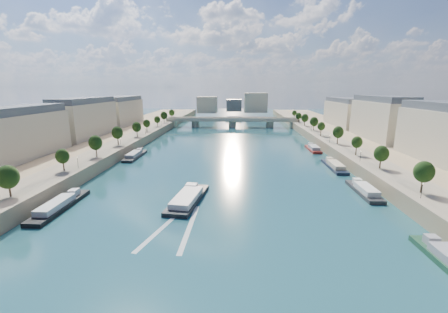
# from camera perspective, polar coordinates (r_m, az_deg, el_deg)

# --- Properties ---
(ground) EXTENTS (700.00, 700.00, 0.00)m
(ground) POSITION_cam_1_polar(r_m,az_deg,el_deg) (135.30, 0.66, -1.24)
(ground) COLOR #0D323A
(ground) RESTS_ON ground
(quay_left) EXTENTS (44.00, 520.00, 5.00)m
(quay_left) POSITION_cam_1_polar(r_m,az_deg,el_deg) (154.78, -27.05, 0.09)
(quay_left) COLOR #9E8460
(quay_left) RESTS_ON ground
(quay_right) EXTENTS (44.00, 520.00, 5.00)m
(quay_right) POSITION_cam_1_polar(r_m,az_deg,el_deg) (150.66, 29.19, -0.47)
(quay_right) COLOR #9E8460
(quay_right) RESTS_ON ground
(pave_left) EXTENTS (14.00, 520.00, 0.10)m
(pave_left) POSITION_cam_1_polar(r_m,az_deg,el_deg) (147.44, -22.07, 1.00)
(pave_left) COLOR gray
(pave_left) RESTS_ON quay_left
(pave_right) EXTENTS (14.00, 520.00, 0.10)m
(pave_right) POSITION_cam_1_polar(r_m,az_deg,el_deg) (144.03, 23.96, 0.56)
(pave_right) COLOR gray
(pave_right) RESTS_ON quay_right
(trees_left) EXTENTS (4.80, 268.80, 8.26)m
(trees_left) POSITION_cam_1_polar(r_m,az_deg,el_deg) (147.47, -21.23, 3.23)
(trees_left) COLOR #382B1E
(trees_left) RESTS_ON ground
(trees_right) EXTENTS (4.80, 268.80, 8.26)m
(trees_right) POSITION_cam_1_polar(r_m,az_deg,el_deg) (151.59, 22.11, 3.40)
(trees_right) COLOR #382B1E
(trees_right) RESTS_ON ground
(lamps_left) EXTENTS (0.36, 200.36, 4.28)m
(lamps_left) POSITION_cam_1_polar(r_m,az_deg,el_deg) (136.16, -22.16, 1.23)
(lamps_left) COLOR black
(lamps_left) RESTS_ON ground
(lamps_right) EXTENTS (0.36, 200.36, 4.28)m
(lamps_right) POSITION_cam_1_polar(r_m,az_deg,el_deg) (146.55, 21.73, 2.05)
(lamps_right) COLOR black
(lamps_right) RESTS_ON ground
(buildings_left) EXTENTS (16.00, 226.00, 23.20)m
(buildings_left) POSITION_cam_1_polar(r_m,az_deg,el_deg) (169.50, -29.41, 5.65)
(buildings_left) COLOR beige
(buildings_left) RESTS_ON ground
(buildings_right) EXTENTS (16.00, 226.00, 23.20)m
(buildings_right) POSITION_cam_1_polar(r_m,az_deg,el_deg) (165.06, 31.96, 5.19)
(buildings_right) COLOR beige
(buildings_right) RESTS_ON ground
(skyline) EXTENTS (79.00, 42.00, 22.00)m
(skyline) POSITION_cam_1_polar(r_m,az_deg,el_deg) (351.04, 2.43, 10.01)
(skyline) COLOR beige
(skyline) RESTS_ON ground
(bridge) EXTENTS (112.00, 12.00, 8.15)m
(bridge) POSITION_cam_1_polar(r_m,az_deg,el_deg) (257.61, 1.61, 6.76)
(bridge) COLOR #C1B79E
(bridge) RESTS_ON ground
(tour_barge) EXTENTS (10.35, 25.52, 3.57)m
(tour_barge) POSITION_cam_1_polar(r_m,az_deg,el_deg) (91.13, -6.93, -7.97)
(tour_barge) COLOR black
(tour_barge) RESTS_ON ground
(wake) EXTENTS (11.05, 26.01, 0.04)m
(wake) POSITION_cam_1_polar(r_m,az_deg,el_deg) (76.44, -8.99, -13.04)
(wake) COLOR silver
(wake) RESTS_ON ground
(moored_barges_left) EXTENTS (5.00, 151.60, 3.60)m
(moored_barges_left) POSITION_cam_1_polar(r_m,az_deg,el_deg) (91.19, -31.32, -9.90)
(moored_barges_left) COLOR #1D203F
(moored_barges_left) RESTS_ON ground
(moored_barges_right) EXTENTS (5.00, 166.19, 3.60)m
(moored_barges_right) POSITION_cam_1_polar(r_m,az_deg,el_deg) (101.44, 26.56, -7.12)
(moored_barges_right) COLOR black
(moored_barges_right) RESTS_ON ground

